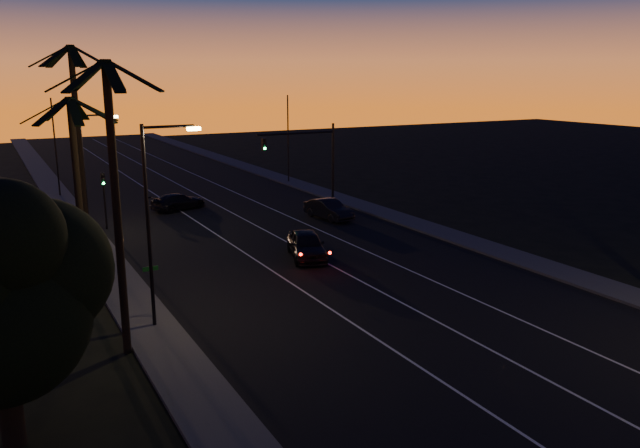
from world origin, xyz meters
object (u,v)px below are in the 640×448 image
cross_car (178,202)px  right_car (329,209)px  signal_mast (308,151)px  lead_car (306,245)px

cross_car → right_car: bearing=-43.8°
right_car → cross_car: (-9.35, 8.98, -0.07)m
signal_mast → cross_car: (-10.11, 4.14, -4.08)m
signal_mast → cross_car: bearing=157.7°
lead_car → right_car: bearing=53.5°
right_car → cross_car: bearing=136.2°
lead_car → right_car: (6.44, 8.70, -0.07)m
cross_car → signal_mast: bearing=-22.3°
signal_mast → lead_car: signal_mast is taller
signal_mast → lead_car: bearing=-118.0°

